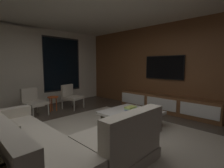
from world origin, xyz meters
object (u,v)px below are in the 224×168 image
at_px(accent_chair_by_curtain, 33,100).
at_px(side_stool, 53,99).
at_px(sectional_couch, 50,146).
at_px(book_stack_on_coffee_table, 131,108).
at_px(coffee_table, 131,119).
at_px(mounted_tv, 164,67).
at_px(accent_chair_near_window, 71,95).
at_px(media_console, 166,104).

distance_m(accent_chair_by_curtain, side_stool, 0.60).
relative_size(sectional_couch, book_stack_on_coffee_table, 8.93).
distance_m(coffee_table, mounted_tv, 2.21).
bearing_deg(sectional_couch, side_stool, 63.50).
bearing_deg(accent_chair_near_window, sectional_couch, -126.55).
relative_size(accent_chair_by_curtain, media_console, 0.25).
distance_m(accent_chair_by_curtain, mounted_tv, 4.00).
xyz_separation_m(book_stack_on_coffee_table, accent_chair_by_curtain, (-1.36, 2.43, 0.03)).
height_order(coffee_table, accent_chair_by_curtain, accent_chair_by_curtain).
height_order(sectional_couch, book_stack_on_coffee_table, sectional_couch).
bearing_deg(book_stack_on_coffee_table, media_console, -2.43).
bearing_deg(book_stack_on_coffee_table, coffee_table, -137.58).
bearing_deg(sectional_couch, book_stack_on_coffee_table, 5.16).
height_order(coffee_table, accent_chair_near_window, accent_chair_near_window).
xyz_separation_m(accent_chair_near_window, media_console, (1.77, -2.46, -0.18)).
distance_m(coffee_table, accent_chair_by_curtain, 2.82).
relative_size(accent_chair_by_curtain, side_stool, 1.70).
bearing_deg(book_stack_on_coffee_table, accent_chair_near_window, 93.72).
bearing_deg(side_stool, sectional_couch, -116.50).
xyz_separation_m(accent_chair_by_curtain, media_console, (2.97, -2.50, -0.18)).
bearing_deg(accent_chair_by_curtain, accent_chair_near_window, -1.65).
bearing_deg(side_stool, mounted_tv, -42.17).
xyz_separation_m(coffee_table, side_stool, (-0.68, 2.51, 0.19)).
relative_size(book_stack_on_coffee_table, accent_chair_near_window, 0.36).
height_order(sectional_couch, side_stool, sectional_couch).
bearing_deg(coffee_table, mounted_tv, 6.18).
height_order(book_stack_on_coffee_table, accent_chair_near_window, accent_chair_near_window).
relative_size(book_stack_on_coffee_table, media_console, 0.09).
relative_size(accent_chair_near_window, media_console, 0.25).
height_order(side_stool, media_console, media_console).
xyz_separation_m(sectional_couch, accent_chair_near_window, (1.91, 2.58, 0.14)).
distance_m(sectional_couch, book_stack_on_coffee_table, 2.08).
bearing_deg(accent_chair_near_window, media_console, -54.37).
xyz_separation_m(coffee_table, media_console, (1.69, 0.00, 0.06)).
distance_m(side_stool, mounted_tv, 3.58).
bearing_deg(side_stool, accent_chair_near_window, -4.21).
bearing_deg(side_stool, media_console, -46.62).
bearing_deg(accent_chair_by_curtain, sectional_couch, -105.27).
xyz_separation_m(coffee_table, mounted_tv, (1.87, 0.20, 1.16)).
bearing_deg(coffee_table, media_console, 0.16).
bearing_deg(mounted_tv, side_stool, 137.83).
bearing_deg(coffee_table, side_stool, 105.14).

